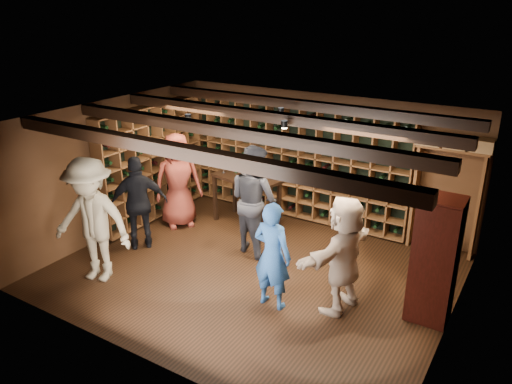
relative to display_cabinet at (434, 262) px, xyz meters
The scene contains 13 objects.
ground 2.85m from the display_cabinet, behind, with size 6.00×6.00×0.00m, color black.
room_shell 3.14m from the display_cabinet, behind, with size 6.00×6.00×6.00m.
wine_rack_back 3.89m from the display_cabinet, 146.67° to the left, with size 4.65×0.30×2.20m.
wine_rack_left 5.59m from the display_cabinet, behind, with size 0.30×2.65×2.20m.
crate_shelf 2.26m from the display_cabinet, 98.20° to the left, with size 1.20×0.32×2.07m.
display_cabinet is the anchor object (origin of this frame).
man_blue_shirt 2.17m from the display_cabinet, 156.45° to the right, with size 0.58×0.38×1.59m, color navy.
man_grey_suit 3.12m from the display_cabinet, behind, with size 0.93×0.72×1.90m, color black.
guest_red_floral 4.92m from the display_cabinet, behind, with size 0.89×0.58×1.83m, color maroon.
guest_woman_black 4.87m from the display_cabinet, behind, with size 0.98×0.41×1.67m, color black.
guest_khaki 4.98m from the display_cabinet, 160.60° to the right, with size 1.28×0.74×1.98m, color gray.
guest_beige 1.20m from the display_cabinet, 159.36° to the right, with size 1.58×0.50×1.70m, color tan.
tasting_table 3.99m from the display_cabinet, 161.46° to the left, with size 1.41×0.90×1.26m.
Camera 1 is at (3.75, -6.02, 4.12)m, focal length 35.00 mm.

